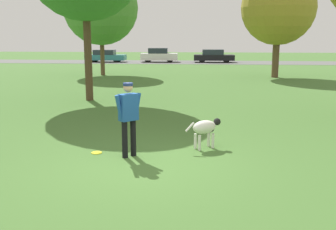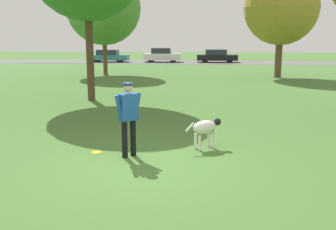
% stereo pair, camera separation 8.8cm
% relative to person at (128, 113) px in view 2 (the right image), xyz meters
% --- Properties ---
extents(ground_plane, '(120.00, 120.00, 0.00)m').
position_rel_person_xyz_m(ground_plane, '(0.40, -0.50, -1.00)').
color(ground_plane, '#426B2D').
extents(far_road_strip, '(120.00, 6.00, 0.01)m').
position_rel_person_xyz_m(far_road_strip, '(0.40, 33.10, -1.00)').
color(far_road_strip, '#5B5B59').
rests_on(far_road_strip, ground_plane).
extents(person, '(0.55, 0.53, 1.69)m').
position_rel_person_xyz_m(person, '(0.00, 0.00, 0.00)').
color(person, black).
rests_on(person, ground_plane).
extents(dog, '(0.90, 0.68, 0.71)m').
position_rel_person_xyz_m(dog, '(1.73, 0.84, -0.49)').
color(dog, silver).
rests_on(dog, ground_plane).
extents(frisbee, '(0.25, 0.25, 0.02)m').
position_rel_person_xyz_m(frisbee, '(-0.82, 0.20, -0.99)').
color(frisbee, yellow).
rests_on(frisbee, ground_plane).
extents(tree_far_right, '(4.79, 4.79, 6.90)m').
position_rel_person_xyz_m(tree_far_right, '(6.43, 18.22, 3.49)').
color(tree_far_right, brown).
rests_on(tree_far_right, ground_plane).
extents(tree_far_left, '(5.11, 5.11, 7.18)m').
position_rel_person_xyz_m(tree_far_left, '(-5.38, 18.75, 3.62)').
color(tree_far_left, brown).
rests_on(tree_far_left, ground_plane).
extents(parked_car_teal, '(4.20, 1.79, 1.29)m').
position_rel_person_xyz_m(parked_car_teal, '(-8.68, 32.85, -0.37)').
color(parked_car_teal, teal).
rests_on(parked_car_teal, ground_plane).
extents(parked_car_white, '(3.93, 1.92, 1.47)m').
position_rel_person_xyz_m(parked_car_white, '(-2.99, 33.25, -0.29)').
color(parked_car_white, white).
rests_on(parked_car_white, ground_plane).
extents(parked_car_black, '(4.23, 1.86, 1.34)m').
position_rel_person_xyz_m(parked_car_black, '(2.76, 33.27, -0.34)').
color(parked_car_black, black).
rests_on(parked_car_black, ground_plane).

